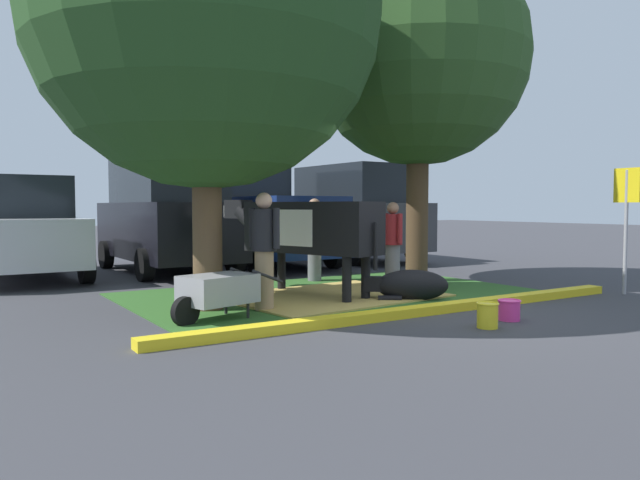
{
  "coord_description": "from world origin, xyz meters",
  "views": [
    {
      "loc": [
        -5.64,
        -6.16,
        1.44
      ],
      "look_at": [
        -0.42,
        2.04,
        0.9
      ],
      "focal_mm": 34.04,
      "sensor_mm": 36.0,
      "label": 1
    }
  ],
  "objects_px": {
    "wheelbarrow": "(217,290)",
    "suv_black": "(167,214)",
    "shade_tree_right": "(418,57)",
    "person_visitor_near": "(315,237)",
    "shade_tree_left": "(205,12)",
    "suv_dark_grey": "(351,213)",
    "cow_holstein": "(306,228)",
    "bucket_yellow": "(487,315)",
    "person_handler": "(393,243)",
    "bucket_pink": "(509,309)",
    "calf_lying": "(410,285)",
    "pickup_truck_black": "(258,219)",
    "sedan_blue": "(22,229)",
    "person_visitor_far": "(264,248)",
    "parking_sign": "(627,205)"
  },
  "relations": [
    {
      "from": "shade_tree_left",
      "to": "suv_black",
      "type": "relative_size",
      "value": 1.4
    },
    {
      "from": "person_visitor_near",
      "to": "bucket_yellow",
      "type": "relative_size",
      "value": 5.24
    },
    {
      "from": "shade_tree_left",
      "to": "bucket_yellow",
      "type": "relative_size",
      "value": 21.34
    },
    {
      "from": "calf_lying",
      "to": "person_visitor_near",
      "type": "relative_size",
      "value": 0.79
    },
    {
      "from": "calf_lying",
      "to": "pickup_truck_black",
      "type": "distance_m",
      "value": 6.57
    },
    {
      "from": "shade_tree_left",
      "to": "bucket_pink",
      "type": "relative_size",
      "value": 22.17
    },
    {
      "from": "suv_black",
      "to": "bucket_yellow",
      "type": "bearing_deg",
      "value": -81.65
    },
    {
      "from": "bucket_yellow",
      "to": "suv_black",
      "type": "relative_size",
      "value": 0.07
    },
    {
      "from": "cow_holstein",
      "to": "pickup_truck_black",
      "type": "bearing_deg",
      "value": 71.15
    },
    {
      "from": "calf_lying",
      "to": "cow_holstein",
      "type": "bearing_deg",
      "value": 132.41
    },
    {
      "from": "wheelbarrow",
      "to": "suv_black",
      "type": "height_order",
      "value": "suv_black"
    },
    {
      "from": "shade_tree_left",
      "to": "suv_dark_grey",
      "type": "xyz_separation_m",
      "value": [
        6.31,
        5.46,
        -2.79
      ]
    },
    {
      "from": "wheelbarrow",
      "to": "cow_holstein",
      "type": "bearing_deg",
      "value": 29.35
    },
    {
      "from": "person_handler",
      "to": "bucket_yellow",
      "type": "height_order",
      "value": "person_handler"
    },
    {
      "from": "person_handler",
      "to": "person_visitor_near",
      "type": "bearing_deg",
      "value": 112.06
    },
    {
      "from": "shade_tree_right",
      "to": "person_visitor_far",
      "type": "bearing_deg",
      "value": -161.01
    },
    {
      "from": "person_handler",
      "to": "sedan_blue",
      "type": "distance_m",
      "value": 7.3
    },
    {
      "from": "person_visitor_far",
      "to": "suv_black",
      "type": "xyz_separation_m",
      "value": [
        0.52,
        5.68,
        0.4
      ]
    },
    {
      "from": "calf_lying",
      "to": "person_handler",
      "type": "height_order",
      "value": "person_handler"
    },
    {
      "from": "calf_lying",
      "to": "bucket_pink",
      "type": "relative_size",
      "value": 4.3
    },
    {
      "from": "person_visitor_near",
      "to": "person_visitor_far",
      "type": "xyz_separation_m",
      "value": [
        -2.32,
        -2.41,
        0.02
      ]
    },
    {
      "from": "calf_lying",
      "to": "suv_dark_grey",
      "type": "distance_m",
      "value": 7.25
    },
    {
      "from": "shade_tree_left",
      "to": "person_handler",
      "type": "xyz_separation_m",
      "value": [
        3.58,
        0.37,
        -3.25
      ]
    },
    {
      "from": "shade_tree_left",
      "to": "pickup_truck_black",
      "type": "distance_m",
      "value": 7.29
    },
    {
      "from": "cow_holstein",
      "to": "bucket_yellow",
      "type": "relative_size",
      "value": 10.03
    },
    {
      "from": "person_handler",
      "to": "pickup_truck_black",
      "type": "xyz_separation_m",
      "value": [
        0.02,
        5.25,
        0.31
      ]
    },
    {
      "from": "suv_dark_grey",
      "to": "person_visitor_near",
      "type": "bearing_deg",
      "value": -133.69
    },
    {
      "from": "shade_tree_right",
      "to": "person_visitor_near",
      "type": "bearing_deg",
      "value": 147.58
    },
    {
      "from": "person_visitor_near",
      "to": "bucket_yellow",
      "type": "distance_m",
      "value": 4.94
    },
    {
      "from": "bucket_yellow",
      "to": "suv_dark_grey",
      "type": "bearing_deg",
      "value": 64.61
    },
    {
      "from": "suv_black",
      "to": "suv_dark_grey",
      "type": "bearing_deg",
      "value": 2.88
    },
    {
      "from": "wheelbarrow",
      "to": "suv_dark_grey",
      "type": "height_order",
      "value": "suv_dark_grey"
    },
    {
      "from": "bucket_pink",
      "to": "sedan_blue",
      "type": "height_order",
      "value": "sedan_blue"
    },
    {
      "from": "person_visitor_near",
      "to": "parking_sign",
      "type": "relative_size",
      "value": 0.77
    },
    {
      "from": "person_visitor_far",
      "to": "parking_sign",
      "type": "bearing_deg",
      "value": -16.83
    },
    {
      "from": "wheelbarrow",
      "to": "bucket_yellow",
      "type": "bearing_deg",
      "value": -40.31
    },
    {
      "from": "bucket_yellow",
      "to": "bucket_pink",
      "type": "bearing_deg",
      "value": 17.24
    },
    {
      "from": "parking_sign",
      "to": "wheelbarrow",
      "type": "bearing_deg",
      "value": 167.63
    },
    {
      "from": "cow_holstein",
      "to": "pickup_truck_black",
      "type": "height_order",
      "value": "pickup_truck_black"
    },
    {
      "from": "bucket_pink",
      "to": "suv_dark_grey",
      "type": "height_order",
      "value": "suv_dark_grey"
    },
    {
      "from": "person_handler",
      "to": "bucket_yellow",
      "type": "relative_size",
      "value": 5.0
    },
    {
      "from": "calf_lying",
      "to": "wheelbarrow",
      "type": "xyz_separation_m",
      "value": [
        -3.11,
        0.09,
        0.15
      ]
    },
    {
      "from": "cow_holstein",
      "to": "person_visitor_near",
      "type": "xyz_separation_m",
      "value": [
        1.14,
        1.58,
        -0.25
      ]
    },
    {
      "from": "wheelbarrow",
      "to": "suv_black",
      "type": "distance_m",
      "value": 6.18
    },
    {
      "from": "sedan_blue",
      "to": "suv_dark_grey",
      "type": "relative_size",
      "value": 0.96
    },
    {
      "from": "wheelbarrow",
      "to": "sedan_blue",
      "type": "xyz_separation_m",
      "value": [
        -1.51,
        6.18,
        0.6
      ]
    },
    {
      "from": "shade_tree_right",
      "to": "calf_lying",
      "type": "height_order",
      "value": "shade_tree_right"
    },
    {
      "from": "calf_lying",
      "to": "person_visitor_far",
      "type": "xyz_separation_m",
      "value": [
        -2.28,
        0.38,
        0.64
      ]
    },
    {
      "from": "person_visitor_near",
      "to": "suv_black",
      "type": "xyz_separation_m",
      "value": [
        -1.8,
        3.27,
        0.42
      ]
    },
    {
      "from": "person_visitor_far",
      "to": "parking_sign",
      "type": "relative_size",
      "value": 0.79
    }
  ]
}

